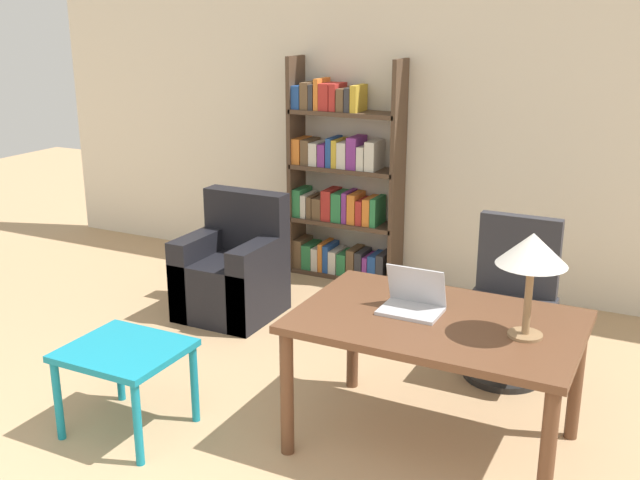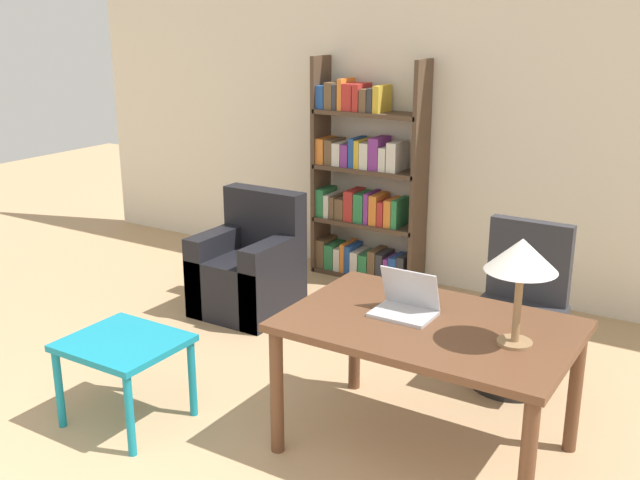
# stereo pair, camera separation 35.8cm
# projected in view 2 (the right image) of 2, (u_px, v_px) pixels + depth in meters

# --- Properties ---
(wall_back) EXTENTS (8.00, 0.06, 2.70)m
(wall_back) POSITION_uv_depth(u_px,v_px,m) (487.00, 126.00, 5.75)
(wall_back) COLOR beige
(wall_back) RESTS_ON ground_plane
(desk) EXTENTS (1.41, 0.93, 0.72)m
(desk) POSITION_uv_depth(u_px,v_px,m) (428.00, 339.00, 3.72)
(desk) COLOR brown
(desk) RESTS_ON ground_plane
(laptop) EXTENTS (0.31, 0.23, 0.23)m
(laptop) POSITION_uv_depth(u_px,v_px,m) (406.00, 305.00, 3.78)
(laptop) COLOR #B2B2B7
(laptop) RESTS_ON desk
(table_lamp) EXTENTS (0.33, 0.33, 0.51)m
(table_lamp) POSITION_uv_depth(u_px,v_px,m) (522.00, 258.00, 3.33)
(table_lamp) COLOR olive
(table_lamp) RESTS_ON desk
(office_chair) EXTENTS (0.53, 0.53, 0.99)m
(office_chair) POSITION_uv_depth(u_px,v_px,m) (519.00, 310.00, 4.52)
(office_chair) COLOR black
(office_chair) RESTS_ON ground_plane
(side_table_blue) EXTENTS (0.60, 0.54, 0.49)m
(side_table_blue) POSITION_uv_depth(u_px,v_px,m) (124.00, 352.00, 4.06)
(side_table_blue) COLOR teal
(side_table_blue) RESTS_ON ground_plane
(armchair) EXTENTS (0.66, 0.65, 0.91)m
(armchair) POSITION_uv_depth(u_px,v_px,m) (249.00, 272.00, 5.63)
(armchair) COLOR black
(armchair) RESTS_ON ground_plane
(bookshelf) EXTENTS (0.96, 0.28, 1.84)m
(bookshelf) POSITION_uv_depth(u_px,v_px,m) (363.00, 187.00, 6.25)
(bookshelf) COLOR #4C3828
(bookshelf) RESTS_ON ground_plane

